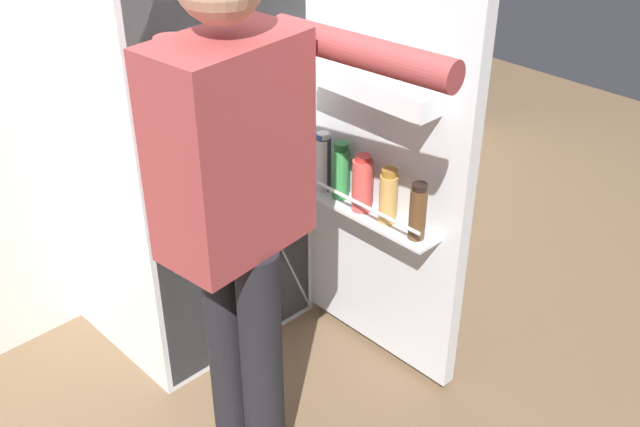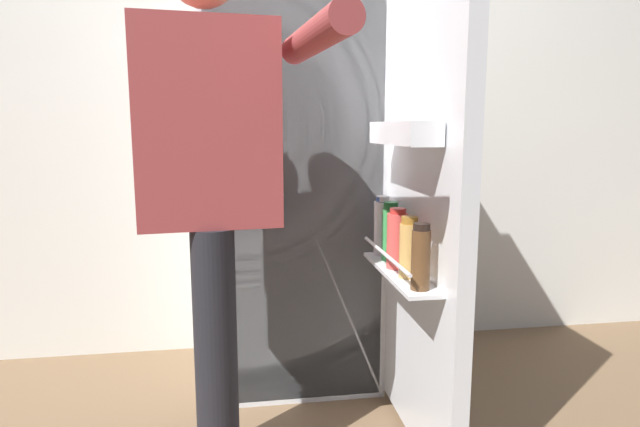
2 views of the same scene
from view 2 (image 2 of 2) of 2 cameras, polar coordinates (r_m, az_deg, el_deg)
name	(u,v)px [view 2 (image 2 of 2)]	position (r m, az deg, el deg)	size (l,w,h in m)	color
kitchen_wall	(281,86)	(2.57, -4.14, 13.45)	(4.40, 0.10, 2.49)	silver
refrigerator	(298,187)	(2.17, -2.35, 2.85)	(0.73, 1.25, 1.63)	silver
person	(213,173)	(1.53, -11.41, 4.31)	(0.55, 0.66, 1.57)	black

